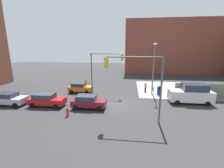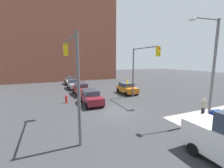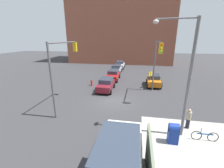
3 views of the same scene
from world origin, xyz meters
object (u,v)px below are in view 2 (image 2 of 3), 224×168
coupe_orange (127,88)px  bicycle_leaning_on_fence (224,117)px  coupe_red (81,89)px  coupe_silver (74,84)px  traffic_signal_se_corner (72,65)px  mailbox_blue (215,118)px  fire_hydrant (66,99)px  sedan_white (70,80)px  pedestrian_crossing (203,107)px  bicycle_at_crosswalk (133,90)px  traffic_signal_nw_corner (142,63)px  street_lamp_corner (211,64)px  hatchback_maroon (91,97)px

coupe_orange → bicycle_leaning_on_fence: 12.48m
coupe_red → coupe_silver: size_ratio=1.07×
traffic_signal_se_corner → mailbox_blue: traffic_signal_se_corner is taller
fire_hydrant → sedan_white: bearing=170.2°
fire_hydrant → pedestrian_crossing: (9.20, 10.70, 0.36)m
fire_hydrant → bicycle_at_crosswalk: bearing=100.0°
fire_hydrant → coupe_silver: size_ratio=0.22×
coupe_orange → traffic_signal_nw_corner: bearing=-4.1°
mailbox_blue → sedan_white: 26.35m
street_lamp_corner → sedan_white: (-24.44, -7.17, -3.86)m
traffic_signal_se_corner → hatchback_maroon: traffic_signal_se_corner is taller
pedestrian_crossing → bicycle_at_crosswalk: bearing=-96.0°
traffic_signal_nw_corner → hatchback_maroon: bearing=-97.6°
traffic_signal_se_corner → street_lamp_corner: 10.31m
street_lamp_corner → bicycle_leaning_on_fence: (0.44, 1.76, -4.35)m
hatchback_maroon → bicycle_leaning_on_fence: bearing=44.6°
coupe_red → sedan_white: (-10.44, -0.11, -0.00)m
coupe_silver → hatchback_maroon: same height
mailbox_blue → bicycle_leaning_on_fence: bearing=105.3°
coupe_orange → hatchback_maroon: size_ratio=0.92×
mailbox_blue → bicycle_at_crosswalk: 13.05m
traffic_signal_nw_corner → coupe_orange: traffic_signal_nw_corner is taller
traffic_signal_se_corner → bicycle_leaning_on_fence: bearing=74.7°
traffic_signal_nw_corner → coupe_silver: traffic_signal_nw_corner is taller
coupe_orange → coupe_silver: 9.82m
coupe_red → pedestrian_crossing: size_ratio=2.75×
coupe_silver → sedan_white: (-5.42, 0.12, 0.00)m
traffic_signal_nw_corner → street_lamp_corner: 7.77m
fire_hydrant → coupe_orange: coupe_orange is taller
traffic_signal_se_corner → mailbox_blue: 10.94m
coupe_silver → bicycle_leaning_on_fence: bearing=24.9°
fire_hydrant → coupe_silver: bearing=165.2°
street_lamp_corner → sedan_white: size_ratio=1.90×
coupe_silver → bicycle_leaning_on_fence: coupe_silver is taller
traffic_signal_se_corner → sedan_white: traffic_signal_se_corner is taller
coupe_silver → hatchback_maroon: bearing=1.1°
mailbox_blue → fire_hydrant: 14.50m
mailbox_blue → coupe_silver: (-20.06, -6.85, 0.08)m
pedestrian_crossing → mailbox_blue: bearing=44.5°
hatchback_maroon → bicycle_at_crosswalk: (-3.42, 7.66, -0.50)m
coupe_red → coupe_silver: same height
mailbox_blue → bicycle_leaning_on_fence: size_ratio=0.82×
coupe_orange → bicycle_at_crosswalk: coupe_orange is taller
pedestrian_crossing → coupe_orange: bearing=-89.6°
coupe_red → street_lamp_corner: bearing=26.8°
bicycle_leaning_on_fence → traffic_signal_nw_corner: bearing=-161.7°
traffic_signal_nw_corner → pedestrian_crossing: (6.76, 2.00, -3.76)m
traffic_signal_se_corner → pedestrian_crossing: (1.80, 11.00, -3.79)m
traffic_signal_se_corner → fire_hydrant: size_ratio=6.91×
traffic_signal_nw_corner → street_lamp_corner: bearing=6.9°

